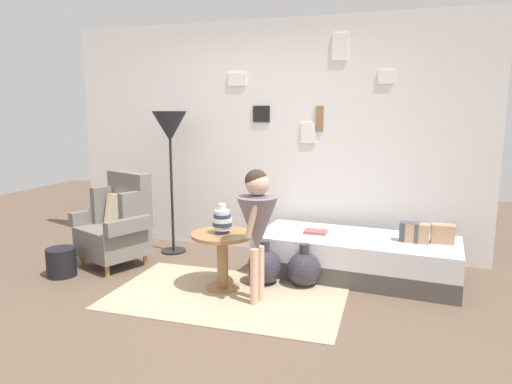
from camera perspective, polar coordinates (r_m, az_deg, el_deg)
ground_plane at (r=3.71m, az=-6.75°, el=-15.37°), size 12.00×12.00×0.00m
gallery_wall at (r=5.21m, az=1.67°, el=6.78°), size 4.80×0.12×2.60m
rug at (r=4.08m, az=-3.62°, el=-12.86°), size 2.02×1.22×0.01m
armchair at (r=4.98m, az=-17.01°, el=-3.84°), size 0.89×0.79×0.97m
daybed at (r=4.58m, az=12.43°, el=-7.93°), size 1.97×0.97×0.40m
pillow_head at (r=4.52m, az=22.43°, el=-4.89°), size 0.21×0.13×0.18m
pillow_mid at (r=4.46m, az=19.63°, el=-4.88°), size 0.22×0.13×0.18m
pillow_back at (r=4.47m, az=18.75°, el=-4.79°), size 0.19×0.15×0.18m
side_table at (r=4.12m, az=-4.25°, el=-7.19°), size 0.56×0.56×0.52m
vase_striped at (r=4.05m, az=-4.27°, el=-3.67°), size 0.18×0.18×0.27m
floor_lamp at (r=5.15m, az=-10.79°, el=7.43°), size 0.38×0.38×1.61m
person_child at (r=3.71m, az=0.16°, el=-3.40°), size 0.34×0.34×1.14m
book_on_daybed at (r=4.58m, az=7.50°, el=-4.98°), size 0.22×0.16×0.03m
demijohn_near at (r=4.29m, az=1.08°, el=-9.33°), size 0.33×0.33×0.42m
demijohn_far at (r=4.27m, az=6.06°, el=-9.59°), size 0.32×0.32×0.40m
magazine_basket at (r=4.89m, az=-23.30°, el=-8.11°), size 0.28×0.28×0.28m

